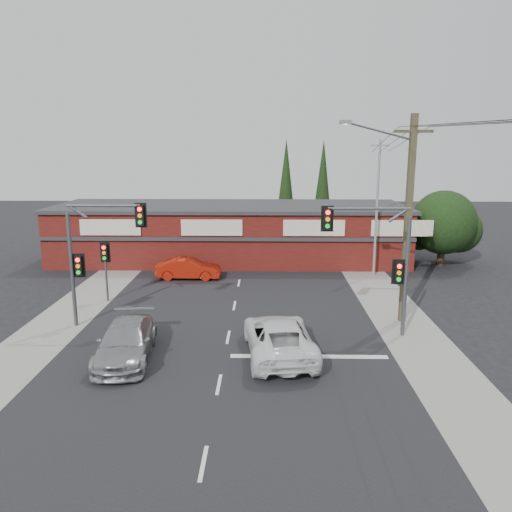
{
  "coord_description": "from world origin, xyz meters",
  "views": [
    {
      "loc": [
        1.67,
        -20.79,
        8.46
      ],
      "look_at": [
        1.22,
        3.0,
        3.28
      ],
      "focal_mm": 35.0,
      "sensor_mm": 36.0,
      "label": 1
    }
  ],
  "objects_px": {
    "silver_suv": "(126,341)",
    "shop_building": "(231,232)",
    "red_sedan": "(189,268)",
    "white_suv": "(279,337)",
    "utility_pole": "(406,213)"
  },
  "relations": [
    {
      "from": "white_suv",
      "to": "utility_pole",
      "type": "relative_size",
      "value": 0.57
    },
    {
      "from": "red_sedan",
      "to": "shop_building",
      "type": "distance_m",
      "value": 6.63
    },
    {
      "from": "white_suv",
      "to": "silver_suv",
      "type": "height_order",
      "value": "white_suv"
    },
    {
      "from": "utility_pole",
      "to": "silver_suv",
      "type": "bearing_deg",
      "value": -158.79
    },
    {
      "from": "white_suv",
      "to": "silver_suv",
      "type": "relative_size",
      "value": 1.1
    },
    {
      "from": "red_sedan",
      "to": "silver_suv",
      "type": "bearing_deg",
      "value": 177.32
    },
    {
      "from": "red_sedan",
      "to": "shop_building",
      "type": "height_order",
      "value": "shop_building"
    },
    {
      "from": "silver_suv",
      "to": "shop_building",
      "type": "xyz_separation_m",
      "value": [
        2.99,
        18.79,
        1.39
      ]
    },
    {
      "from": "red_sedan",
      "to": "shop_building",
      "type": "xyz_separation_m",
      "value": [
        2.37,
        6.02,
        1.44
      ]
    },
    {
      "from": "silver_suv",
      "to": "shop_building",
      "type": "height_order",
      "value": "shop_building"
    },
    {
      "from": "silver_suv",
      "to": "utility_pole",
      "type": "xyz_separation_m",
      "value": [
        12.35,
        4.79,
        4.65
      ]
    },
    {
      "from": "white_suv",
      "to": "shop_building",
      "type": "height_order",
      "value": "shop_building"
    },
    {
      "from": "white_suv",
      "to": "utility_pole",
      "type": "distance_m",
      "value": 8.78
    },
    {
      "from": "white_suv",
      "to": "red_sedan",
      "type": "height_order",
      "value": "white_suv"
    },
    {
      "from": "red_sedan",
      "to": "utility_pole",
      "type": "bearing_deg",
      "value": -124.12
    }
  ]
}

